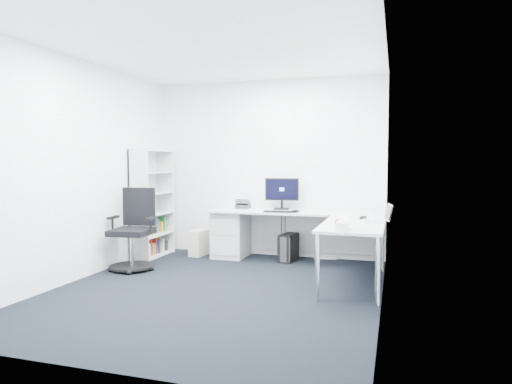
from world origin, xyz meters
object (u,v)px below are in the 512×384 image
(l_desk, at_px, (291,240))
(monitor, at_px, (282,193))
(task_chair, at_px, (131,229))
(bookshelf, at_px, (153,203))
(laptop, at_px, (373,213))

(l_desk, relative_size, monitor, 5.01)
(task_chair, bearing_deg, l_desk, 15.94)
(l_desk, xyz_separation_m, monitor, (-0.26, 0.51, 0.61))
(task_chair, bearing_deg, bookshelf, 95.12)
(l_desk, height_order, bookshelf, bookshelf)
(bookshelf, height_order, task_chair, bookshelf)
(bookshelf, bearing_deg, laptop, -10.32)
(task_chair, bearing_deg, monitor, 31.00)
(monitor, bearing_deg, laptop, -45.17)
(monitor, height_order, laptop, monitor)
(l_desk, bearing_deg, laptop, -26.18)
(bookshelf, bearing_deg, task_chair, -78.56)
(l_desk, xyz_separation_m, task_chair, (-2.00, -0.82, 0.18))
(l_desk, height_order, monitor, monitor)
(bookshelf, distance_m, monitor, 1.98)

